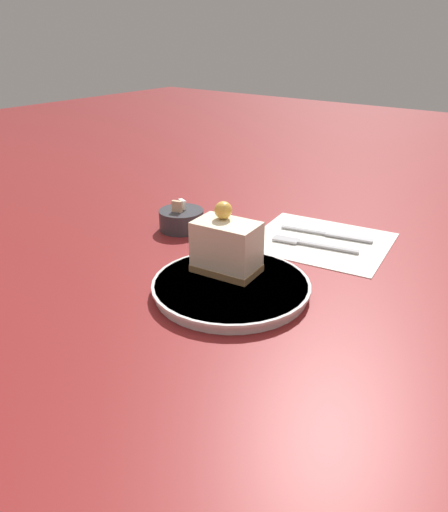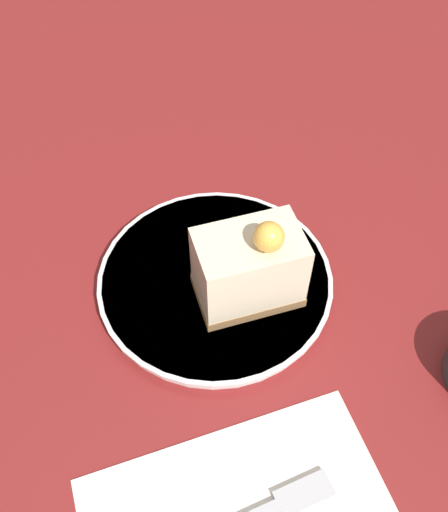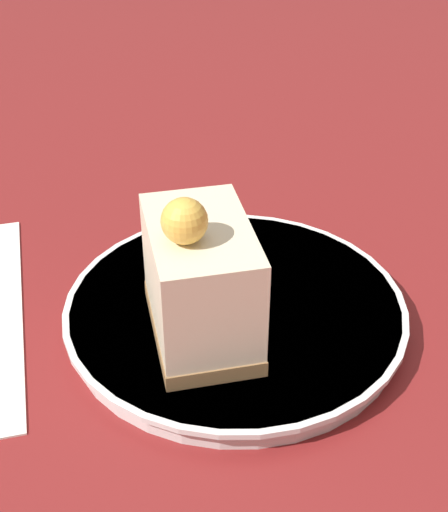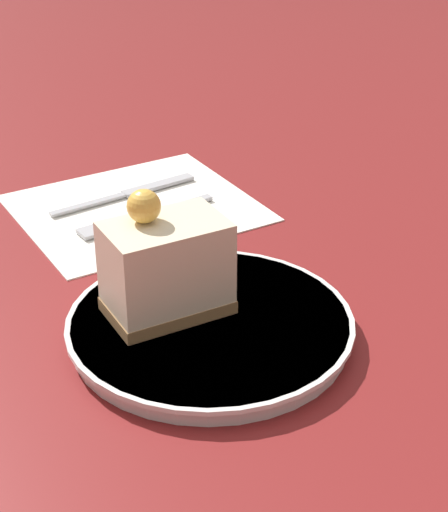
# 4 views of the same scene
# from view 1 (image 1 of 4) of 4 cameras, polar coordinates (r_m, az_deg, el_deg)

# --- Properties ---
(ground_plane) EXTENTS (4.00, 4.00, 0.00)m
(ground_plane) POSITION_cam_1_polar(r_m,az_deg,el_deg) (0.72, 1.81, -5.95)
(ground_plane) COLOR maroon
(plate) EXTENTS (0.24, 0.24, 0.02)m
(plate) POSITION_cam_1_polar(r_m,az_deg,el_deg) (0.75, 0.81, -3.52)
(plate) COLOR silver
(plate) RESTS_ON ground_plane
(cake_slice) EXTENTS (0.07, 0.11, 0.11)m
(cake_slice) POSITION_cam_1_polar(r_m,az_deg,el_deg) (0.76, 0.28, 1.15)
(cake_slice) COLOR olive
(cake_slice) RESTS_ON plate
(napkin) EXTENTS (0.25, 0.27, 0.00)m
(napkin) POSITION_cam_1_polar(r_m,az_deg,el_deg) (0.95, 10.95, 1.73)
(napkin) COLOR white
(napkin) RESTS_ON ground_plane
(fork) EXTENTS (0.05, 0.16, 0.00)m
(fork) POSITION_cam_1_polar(r_m,az_deg,el_deg) (0.92, 9.49, 1.45)
(fork) COLOR #B2B2B7
(fork) RESTS_ON napkin
(knife) EXTENTS (0.05, 0.18, 0.00)m
(knife) POSITION_cam_1_polar(r_m,az_deg,el_deg) (0.97, 12.50, 2.35)
(knife) COLOR #B2B2B7
(knife) RESTS_ON napkin
(sugar_bowl) EXTENTS (0.09, 0.09, 0.06)m
(sugar_bowl) POSITION_cam_1_polar(r_m,az_deg,el_deg) (0.99, -4.89, 4.19)
(sugar_bowl) COLOR #333338
(sugar_bowl) RESTS_ON ground_plane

